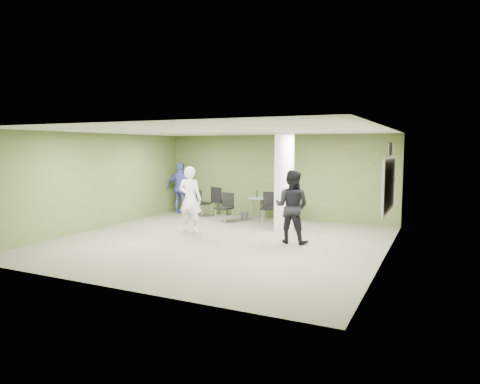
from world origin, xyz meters
The scene contains 17 objects.
floor centered at (0.00, 0.00, 0.00)m, with size 8.00×8.00×0.00m, color #4E4F3E.
ceiling centered at (0.00, 0.00, 2.80)m, with size 8.00×8.00×0.00m, color white.
wall_back centered at (0.00, 4.00, 1.40)m, with size 8.00×0.02×2.80m, color #4D592A.
wall_left centered at (-4.00, 0.00, 1.40)m, with size 0.02×8.00×2.80m, color #4D592A.
wall_right_cream centered at (4.00, 0.00, 1.40)m, with size 0.02×8.00×2.80m, color beige.
column centered at (1.00, 2.00, 1.40)m, with size 0.56×0.56×2.80m, color silver.
whiteboard centered at (3.92, 1.20, 1.50)m, with size 0.05×2.30×1.30m.
wall_clock centered at (3.92, 1.20, 2.35)m, with size 0.06×0.32×0.32m.
folding_table centered at (0.06, 3.55, 0.68)m, with size 1.61×0.88×0.98m.
wastebasket centered at (-0.80, 3.23, 0.14)m, with size 0.24×0.24×0.27m, color #4C4C4C.
chair_back_left centered at (-2.39, 3.05, 0.56)m, with size 0.62×0.62×0.96m.
chair_back_right centered at (-1.94, 3.56, 0.60)m, with size 0.63×0.63×1.01m.
chair_table_left centered at (-1.19, 2.61, 0.54)m, with size 0.54×0.54×0.93m.
chair_table_right centered at (0.17, 3.01, 0.58)m, with size 0.58×0.58×0.98m.
woman_white centered at (-1.36, 0.76, 0.93)m, with size 0.68×0.44×1.85m, color white.
man_black centered at (1.70, 0.63, 0.91)m, with size 0.89×0.69×1.83m, color black.
man_blue centered at (-3.40, 3.40, 0.93)m, with size 1.09×0.45×1.86m, color #4551AB.
Camera 1 is at (5.07, -9.46, 2.39)m, focal length 32.00 mm.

